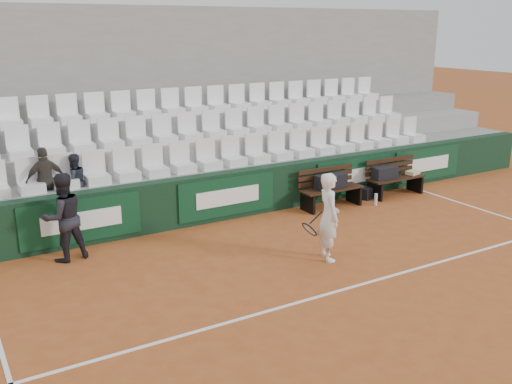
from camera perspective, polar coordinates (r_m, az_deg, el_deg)
name	(u,v)px	position (r m, az deg, el deg)	size (l,w,h in m)	color
ground	(353,287)	(9.16, 9.67, -9.35)	(80.00, 80.00, 0.00)	#A35025
court_baseline	(353,287)	(9.16, 9.67, -9.33)	(18.00, 0.06, 0.01)	white
back_barrier	(235,194)	(12.12, -2.09, -0.17)	(18.00, 0.34, 1.00)	#10311C
grandstand_tier_front	(219,187)	(12.63, -3.73, 0.48)	(18.00, 0.95, 1.00)	gray
grandstand_tier_mid	(200,168)	(13.40, -5.58, 2.36)	(18.00, 0.95, 1.45)	#999996
grandstand_tier_back	(184,152)	(14.20, -7.24, 4.02)	(18.00, 0.95, 1.90)	gray
grandstand_rear_wall	(172,98)	(14.56, -8.40, 9.27)	(18.00, 0.30, 4.40)	gray
seat_row_front	(222,153)	(12.28, -3.43, 3.95)	(11.90, 0.44, 0.63)	white
seat_row_mid	(202,125)	(13.03, -5.38, 6.64)	(11.90, 0.44, 0.63)	white
seat_row_back	(185,101)	(13.83, -7.13, 9.02)	(11.90, 0.44, 0.63)	white
bench_left	(331,198)	(12.90, 7.55, -0.57)	(1.50, 0.56, 0.45)	#321B0F
bench_right	(395,186)	(14.11, 13.77, 0.57)	(1.50, 0.56, 0.45)	black
sports_bag_left	(331,181)	(12.79, 7.47, 1.07)	(0.72, 0.31, 0.31)	black
sports_bag_right	(385,173)	(13.82, 12.76, 1.88)	(0.61, 0.28, 0.28)	black
towel	(413,173)	(14.42, 15.41, 1.89)	(0.32, 0.23, 0.09)	#CDBC84
sports_bag_ground	(368,193)	(13.76, 11.13, -0.06)	(0.44, 0.27, 0.27)	black
water_bottle_near	(313,208)	(12.49, 5.67, -1.60)	(0.06, 0.06, 0.23)	silver
water_bottle_far	(376,199)	(13.24, 11.89, -0.73)	(0.08, 0.08, 0.27)	silver
tennis_player	(329,217)	(9.87, 7.27, -2.48)	(0.75, 0.65, 1.55)	white
ball_kid	(63,217)	(10.31, -18.70, -2.41)	(0.76, 0.59, 1.56)	black
spectator_b	(43,157)	(11.14, -20.49, 3.32)	(0.74, 0.31, 1.26)	#36322B
spectator_c	(72,158)	(11.25, -17.90, 3.21)	(0.52, 0.41, 1.08)	#1E232E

